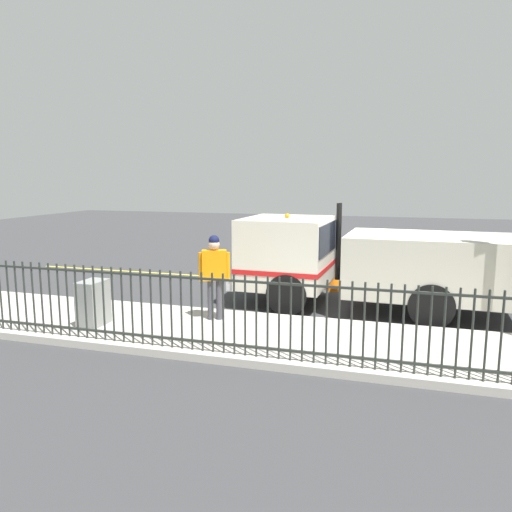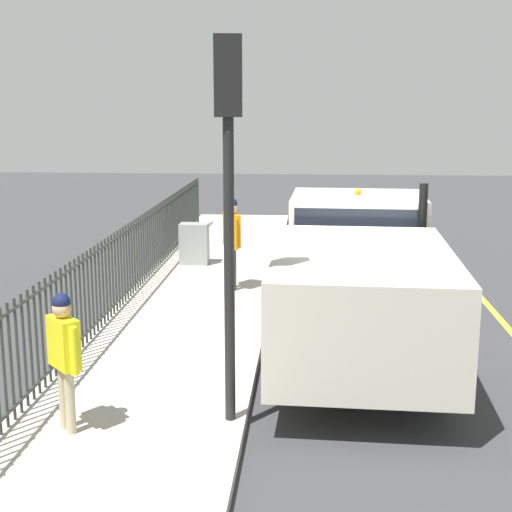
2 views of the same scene
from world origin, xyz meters
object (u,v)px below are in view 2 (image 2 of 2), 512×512
pedestrian_distant (64,348)px  utility_cabinet (194,244)px  work_truck (359,267)px  worker_standing (232,234)px  traffic_light_near (228,156)px  traffic_cone (465,312)px

pedestrian_distant → utility_cabinet: bearing=-43.6°
pedestrian_distant → utility_cabinet: 8.70m
work_truck → worker_standing: 3.58m
worker_standing → pedestrian_distant: (1.15, 6.45, -0.14)m
worker_standing → traffic_light_near: bearing=-14.8°
work_truck → pedestrian_distant: (3.45, 3.69, -0.13)m
traffic_light_near → traffic_cone: (-3.48, -4.03, -2.84)m
traffic_cone → pedestrian_distant: bearing=40.3°
traffic_cone → traffic_light_near: bearing=49.2°
traffic_cone → utility_cabinet: bearing=-38.9°
work_truck → worker_standing: work_truck is taller
work_truck → utility_cabinet: size_ratio=7.14×
work_truck → pedestrian_distant: 5.05m
pedestrian_distant → traffic_light_near: traffic_light_near is taller
work_truck → traffic_light_near: 4.14m
worker_standing → pedestrian_distant: size_ratio=1.14×
utility_cabinet → traffic_light_near: bearing=101.9°
pedestrian_distant → traffic_light_near: bearing=-119.4°
work_truck → traffic_cone: size_ratio=9.70×
utility_cabinet → traffic_cone: utility_cabinet is taller
work_truck → traffic_cone: work_truck is taller
pedestrian_distant → utility_cabinet: pedestrian_distant is taller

